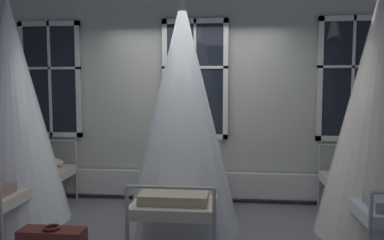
{
  "coord_description": "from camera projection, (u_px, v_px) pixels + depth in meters",
  "views": [
    {
      "loc": [
        0.55,
        -4.16,
        1.66
      ],
      "look_at": [
        0.07,
        0.26,
        1.27
      ],
      "focal_mm": 36.25,
      "sensor_mm": 36.0,
      "label": 1
    }
  ],
  "objects": [
    {
      "name": "cot_second",
      "position": [
        182.0,
        118.0,
        4.44
      ],
      "size": [
        1.33,
        1.94,
        2.69
      ],
      "rotation": [
        0.0,
        0.0,
        1.58
      ],
      "color": "#9EA3A8",
      "rests_on": "ground"
    },
    {
      "name": "back_wall_with_windows",
      "position": [
        196.0,
        80.0,
        5.6
      ],
      "size": [
        8.44,
        0.1,
        3.49
      ],
      "primitive_type": "cube",
      "color": "#B2B7AD",
      "rests_on": "ground"
    },
    {
      "name": "ground",
      "position": [
        183.0,
        235.0,
        4.33
      ],
      "size": [
        17.15,
        17.15,
        0.0
      ],
      "primitive_type": "plane",
      "color": "slate"
    },
    {
      "name": "window_bank",
      "position": [
        195.0,
        135.0,
        5.55
      ],
      "size": [
        5.24,
        0.1,
        2.54
      ],
      "color": "black",
      "rests_on": "ground"
    },
    {
      "name": "cot_first",
      "position": [
        11.0,
        114.0,
        4.71
      ],
      "size": [
        1.33,
        1.94,
        2.74
      ],
      "rotation": [
        0.0,
        0.0,
        1.58
      ],
      "color": "#9EA3A8",
      "rests_on": "ground"
    },
    {
      "name": "cot_third",
      "position": [
        381.0,
        109.0,
        4.23
      ],
      "size": [
        1.33,
        1.94,
        2.92
      ],
      "rotation": [
        0.0,
        0.0,
        1.59
      ],
      "color": "#9EA3A8",
      "rests_on": "ground"
    }
  ]
}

